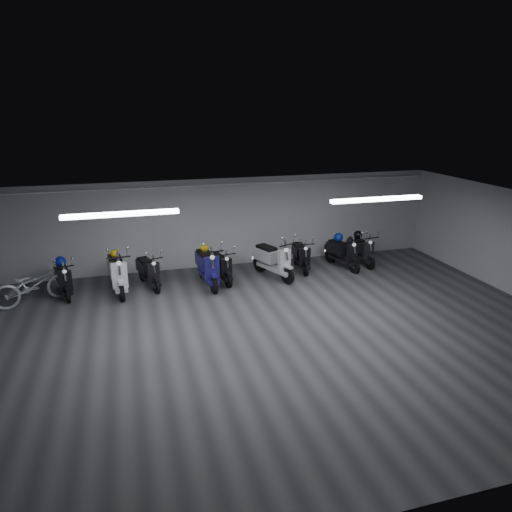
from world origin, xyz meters
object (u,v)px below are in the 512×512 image
object	(u,v)px
helmet_2	(204,248)
helmet_4	(358,235)
scooter_2	(117,267)
bicycle	(32,281)
scooter_5	(220,262)
helmet_1	(60,262)
scooter_9	(361,245)
helmet_0	(339,237)
helmet_3	(115,254)
scooter_4	(207,261)
scooter_7	(301,251)
scooter_0	(63,274)
scooter_3	(148,267)
scooter_6	(273,254)
scooter_8	(343,248)

from	to	relation	value
helmet_2	helmet_4	size ratio (longest dim) A/B	0.88
scooter_2	helmet_2	size ratio (longest dim) A/B	8.20
scooter_2	bicycle	bearing A→B (deg)	177.62
scooter_5	helmet_1	distance (m)	4.35
scooter_9	helmet_4	world-z (taller)	scooter_9
helmet_0	helmet_1	bearing A→B (deg)	-179.54
scooter_2	helmet_2	bearing A→B (deg)	-3.95
scooter_9	helmet_4	xyz separation A→B (m)	(-0.02, 0.24, 0.29)
scooter_9	helmet_1	distance (m)	9.01
bicycle	helmet_4	bearing A→B (deg)	-107.04
helmet_0	helmet_3	bearing A→B (deg)	-178.64
scooter_4	scooter_5	bearing A→B (deg)	20.89
scooter_4	helmet_0	size ratio (longest dim) A/B	6.86
scooter_7	helmet_2	bearing A→B (deg)	-169.92
scooter_7	scooter_2	bearing A→B (deg)	-170.36
scooter_0	helmet_1	world-z (taller)	scooter_0
scooter_3	scooter_6	distance (m)	3.62
scooter_3	scooter_5	size ratio (longest dim) A/B	1.02
helmet_1	scooter_0	bearing A→B (deg)	-76.55
scooter_7	scooter_9	size ratio (longest dim) A/B	0.97
bicycle	helmet_0	bearing A→B (deg)	-107.72
scooter_6	helmet_0	xyz separation A→B (m)	(2.32, 0.48, 0.22)
scooter_6	helmet_3	world-z (taller)	scooter_6
helmet_3	helmet_0	bearing A→B (deg)	1.36
scooter_5	helmet_2	xyz separation A→B (m)	(-0.44, 0.08, 0.43)
scooter_3	helmet_1	world-z (taller)	scooter_3
scooter_0	helmet_0	size ratio (longest dim) A/B	5.70
scooter_6	scooter_7	world-z (taller)	scooter_6
scooter_3	helmet_3	xyz separation A→B (m)	(-0.87, 0.12, 0.42)
scooter_6	helmet_1	distance (m)	5.92
helmet_3	helmet_4	xyz separation A→B (m)	(7.57, 0.33, -0.12)
scooter_3	scooter_8	bearing A→B (deg)	-16.38
scooter_7	scooter_9	xyz separation A→B (m)	(2.06, 0.01, 0.02)
helmet_0	helmet_3	size ratio (longest dim) A/B	1.26
scooter_9	bicycle	distance (m)	9.67
scooter_6	helmet_3	xyz separation A→B (m)	(-4.48, 0.32, 0.31)
scooter_5	scooter_9	size ratio (longest dim) A/B	0.96
bicycle	helmet_0	size ratio (longest dim) A/B	6.70
scooter_2	scooter_4	world-z (taller)	scooter_2
scooter_3	scooter_2	bearing A→B (deg)	174.11
scooter_0	helmet_3	xyz separation A→B (m)	(1.36, 0.13, 0.43)
scooter_2	scooter_7	distance (m)	5.50
scooter_7	helmet_2	size ratio (longest dim) A/B	6.74
scooter_6	helmet_1	size ratio (longest dim) A/B	6.73
scooter_0	helmet_4	xyz separation A→B (m)	(8.94, 0.46, 0.31)
helmet_3	helmet_2	bearing A→B (deg)	-3.24
scooter_5	scooter_8	xyz separation A→B (m)	(3.95, 0.14, 0.04)
scooter_2	helmet_4	distance (m)	7.56
scooter_7	scooter_0	bearing A→B (deg)	-172.35
helmet_3	scooter_7	bearing A→B (deg)	0.88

